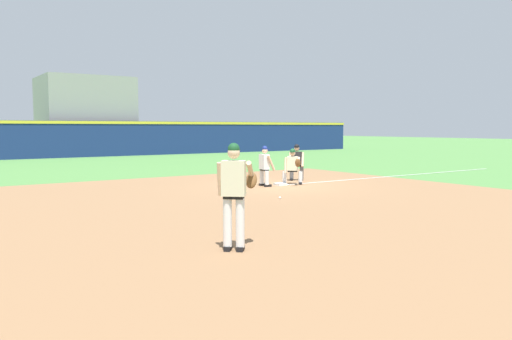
{
  "coord_description": "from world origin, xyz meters",
  "views": [
    {
      "loc": [
        -10.85,
        -14.56,
        2.12
      ],
      "look_at": [
        -4.54,
        -5.16,
        1.15
      ],
      "focal_mm": 35.0,
      "sensor_mm": 36.0,
      "label": 1
    }
  ],
  "objects_px": {
    "baserunner": "(265,164)",
    "umpire": "(297,161)",
    "first_baseman": "(293,165)",
    "first_base_bag": "(280,184)",
    "pitcher": "(235,190)",
    "baseball": "(280,198)"
  },
  "relations": [
    {
      "from": "baseball",
      "to": "baserunner",
      "type": "xyz_separation_m",
      "value": [
        1.45,
        2.87,
        0.76
      ]
    },
    {
      "from": "first_base_bag",
      "to": "first_baseman",
      "type": "bearing_deg",
      "value": -1.92
    },
    {
      "from": "first_base_bag",
      "to": "baseball",
      "type": "distance_m",
      "value": 3.48
    },
    {
      "from": "baseball",
      "to": "first_baseman",
      "type": "height_order",
      "value": "first_baseman"
    },
    {
      "from": "pitcher",
      "to": "first_baseman",
      "type": "bearing_deg",
      "value": 46.29
    },
    {
      "from": "first_baseman",
      "to": "first_base_bag",
      "type": "bearing_deg",
      "value": 178.08
    },
    {
      "from": "pitcher",
      "to": "umpire",
      "type": "bearing_deg",
      "value": 46.21
    },
    {
      "from": "first_base_bag",
      "to": "baserunner",
      "type": "xyz_separation_m",
      "value": [
        -0.63,
        0.08,
        0.75
      ]
    },
    {
      "from": "baserunner",
      "to": "umpire",
      "type": "relative_size",
      "value": 1.0
    },
    {
      "from": "baserunner",
      "to": "first_baseman",
      "type": "bearing_deg",
      "value": -4.73
    },
    {
      "from": "baseball",
      "to": "pitcher",
      "type": "height_order",
      "value": "pitcher"
    },
    {
      "from": "first_baseman",
      "to": "baseball",
      "type": "bearing_deg",
      "value": -133.81
    },
    {
      "from": "pitcher",
      "to": "umpire",
      "type": "relative_size",
      "value": 1.27
    },
    {
      "from": "baserunner",
      "to": "umpire",
      "type": "height_order",
      "value": "same"
    },
    {
      "from": "first_baseman",
      "to": "umpire",
      "type": "bearing_deg",
      "value": 45.63
    },
    {
      "from": "first_base_bag",
      "to": "baseball",
      "type": "xyz_separation_m",
      "value": [
        -2.09,
        -2.79,
        -0.01
      ]
    },
    {
      "from": "first_base_bag",
      "to": "baseball",
      "type": "height_order",
      "value": "first_base_bag"
    },
    {
      "from": "baseball",
      "to": "first_base_bag",
      "type": "bearing_deg",
      "value": 53.21
    },
    {
      "from": "first_baseman",
      "to": "baserunner",
      "type": "height_order",
      "value": "baserunner"
    },
    {
      "from": "baserunner",
      "to": "baseball",
      "type": "bearing_deg",
      "value": -116.85
    },
    {
      "from": "first_baseman",
      "to": "umpire",
      "type": "height_order",
      "value": "umpire"
    },
    {
      "from": "first_baseman",
      "to": "baserunner",
      "type": "xyz_separation_m",
      "value": [
        -1.2,
        0.1,
        0.06
      ]
    }
  ]
}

